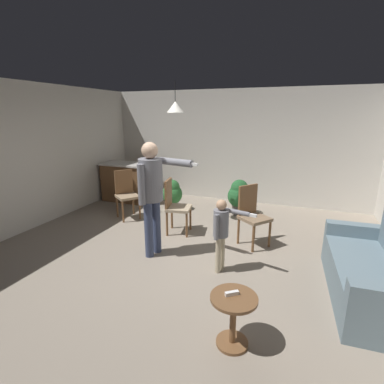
{
  "coord_description": "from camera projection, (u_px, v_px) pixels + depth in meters",
  "views": [
    {
      "loc": [
        1.54,
        -3.74,
        2.13
      ],
      "look_at": [
        0.07,
        0.1,
        1.0
      ],
      "focal_mm": 26.72,
      "sensor_mm": 36.0,
      "label": 1
    }
  ],
  "objects": [
    {
      "name": "wall_left",
      "position": [
        23.0,
        158.0,
        5.21
      ],
      "size": [
        0.1,
        6.4,
        2.7
      ],
      "primitive_type": "cube",
      "color": "beige",
      "rests_on": "ground"
    },
    {
      "name": "kitchen_counter",
      "position": [
        128.0,
        182.0,
        7.16
      ],
      "size": [
        1.26,
        0.66,
        0.95
      ],
      "color": "brown",
      "rests_on": "ground"
    },
    {
      "name": "potted_plant_corner",
      "position": [
        172.0,
        193.0,
        6.45
      ],
      "size": [
        0.46,
        0.46,
        0.71
      ],
      "color": "#B7B2AD",
      "rests_on": "ground"
    },
    {
      "name": "ground",
      "position": [
        185.0,
        255.0,
        4.47
      ],
      "size": [
        7.68,
        7.68,
        0.0
      ],
      "primitive_type": "plane",
      "color": "gray"
    },
    {
      "name": "person_child",
      "position": [
        222.0,
        228.0,
        3.85
      ],
      "size": [
        0.57,
        0.29,
        1.04
      ],
      "rotation": [
        0.0,
        0.0,
        -1.81
      ],
      "color": "tan",
      "rests_on": "ground"
    },
    {
      "name": "person_adult",
      "position": [
        152.0,
        187.0,
        4.21
      ],
      "size": [
        0.89,
        0.5,
        1.74
      ],
      "rotation": [
        0.0,
        0.0,
        -1.79
      ],
      "color": "#384260",
      "rests_on": "ground"
    },
    {
      "name": "couch_floral",
      "position": [
        377.0,
        273.0,
        3.33
      ],
      "size": [
        0.94,
        1.84,
        1.0
      ],
      "rotation": [
        0.0,
        0.0,
        1.62
      ],
      "color": "slate",
      "rests_on": "ground"
    },
    {
      "name": "spare_remote_on_table",
      "position": [
        232.0,
        293.0,
        2.62
      ],
      "size": [
        0.13,
        0.11,
        0.04
      ],
      "primitive_type": "cube",
      "rotation": [
        0.0,
        0.0,
        2.21
      ],
      "color": "white",
      "rests_on": "side_table_by_couch"
    },
    {
      "name": "side_table_by_couch",
      "position": [
        233.0,
        315.0,
        2.65
      ],
      "size": [
        0.44,
        0.44,
        0.52
      ],
      "color": "brown",
      "rests_on": "ground"
    },
    {
      "name": "dining_chair_near_wall",
      "position": [
        252.0,
        213.0,
        4.71
      ],
      "size": [
        0.59,
        0.59,
        1.0
      ],
      "rotation": [
        0.0,
        0.0,
        4.05
      ],
      "color": "brown",
      "rests_on": "ground"
    },
    {
      "name": "wall_back",
      "position": [
        234.0,
        147.0,
        6.99
      ],
      "size": [
        6.4,
        0.1,
        2.7
      ],
      "primitive_type": "cube",
      "color": "beige",
      "rests_on": "ground"
    },
    {
      "name": "dining_chair_centre_back",
      "position": [
        175.0,
        204.0,
        5.17
      ],
      "size": [
        0.49,
        0.49,
        1.0
      ],
      "rotation": [
        0.0,
        0.0,
        4.9
      ],
      "color": "brown",
      "rests_on": "ground"
    },
    {
      "name": "dining_chair_by_counter",
      "position": [
        126.0,
        192.0,
        5.96
      ],
      "size": [
        0.59,
        0.59,
        1.0
      ],
      "rotation": [
        0.0,
        0.0,
        4.07
      ],
      "color": "brown",
      "rests_on": "ground"
    },
    {
      "name": "ceiling_light_pendant",
      "position": [
        175.0,
        107.0,
        5.2
      ],
      "size": [
        0.32,
        0.32,
        0.55
      ],
      "color": "silver"
    },
    {
      "name": "potted_plant_by_wall",
      "position": [
        239.0,
        195.0,
        6.18
      ],
      "size": [
        0.5,
        0.5,
        0.77
      ],
      "color": "#4C4742",
      "rests_on": "ground"
    }
  ]
}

